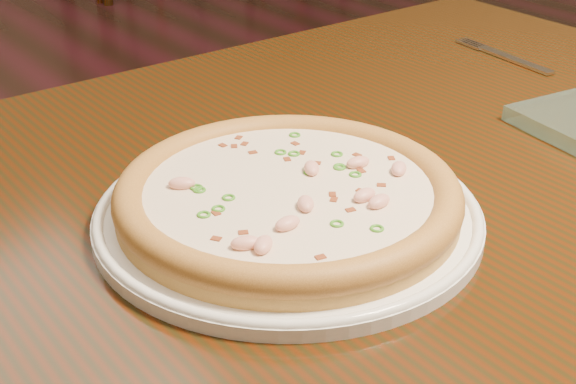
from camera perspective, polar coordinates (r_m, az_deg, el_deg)
hero_table at (r=0.87m, az=4.31°, el=-3.96°), size 1.20×0.80×0.75m
plate at (r=0.72m, az=-0.00°, el=-1.49°), size 0.35×0.35×0.02m
pizza at (r=0.71m, az=0.01°, el=-0.22°), size 0.31×0.31×0.03m
fork at (r=1.18m, az=15.28°, el=9.26°), size 0.03×0.18×0.00m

